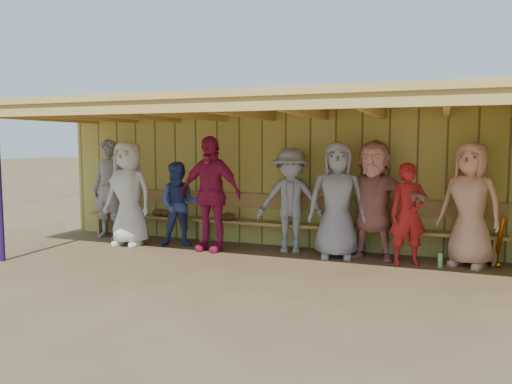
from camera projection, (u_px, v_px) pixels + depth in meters
ground at (248, 260)px, 7.87m from camera, size 90.00×90.00×0.00m
player_a at (109, 189)px, 9.67m from camera, size 0.71×0.48×1.92m
player_b at (128, 194)px, 8.95m from camera, size 0.92×0.60×1.88m
player_c at (179, 204)px, 8.86m from camera, size 0.89×0.80×1.51m
player_d at (210, 194)px, 8.51m from camera, size 1.18×0.56×1.97m
player_e at (291, 200)px, 8.38m from camera, size 1.25×0.89×1.76m
player_f at (373, 200)px, 7.86m from camera, size 1.81×0.77×1.90m
player_g at (408, 214)px, 7.52m from camera, size 0.66×0.55×1.55m
player_h at (470, 205)px, 7.40m from camera, size 1.07×0.89×1.86m
player_extra at (337, 200)px, 7.95m from camera, size 1.01×0.76×1.87m
dugout_structure at (285, 152)px, 8.21m from camera, size 8.80×3.20×2.50m
bench at (271, 217)px, 8.86m from camera, size 7.60×0.34×0.93m
dugout_equipment at (230, 218)px, 9.00m from camera, size 6.09×0.62×0.80m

